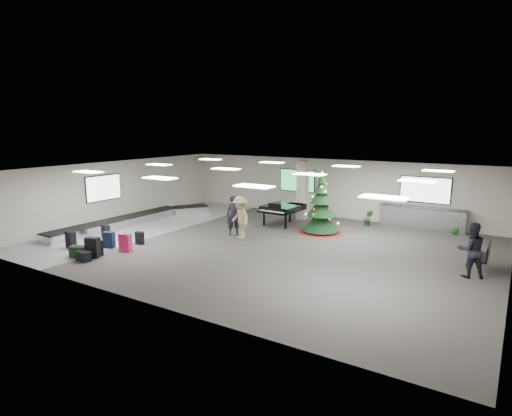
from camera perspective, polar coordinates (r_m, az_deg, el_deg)
The scene contains 21 objects.
ground at distance 18.22m, azimuth 1.19°, elevation -4.97°, with size 18.00×18.00×0.00m, color #312E2D.
room_envelope at distance 18.50m, azimuth 1.27°, elevation 2.65°, with size 18.02×14.02×3.21m.
baggage_carousel at distance 23.03m, azimuth -15.90°, elevation -1.50°, with size 2.28×9.71×0.43m.
service_counter at distance 22.50m, azimuth 21.23°, elevation -1.24°, with size 4.05×0.65×1.08m.
suitcase_0 at distance 17.59m, azimuth -20.96°, elevation -4.94°, with size 0.58×0.45×0.81m.
suitcase_1 at distance 17.89m, azimuth -20.16°, elevation -4.94°, with size 0.44×0.34×0.62m.
pink_suitcase at distance 18.01m, azimuth -17.03°, elevation -4.43°, with size 0.52×0.38×0.75m.
suitcase_3 at distance 18.96m, azimuth -15.26°, elevation -3.88°, with size 0.37×0.21×0.56m.
navy_suitcase at distance 18.75m, azimuth -19.00°, elevation -4.04°, with size 0.50×0.39×0.70m.
suitcase_5 at distance 19.28m, azimuth -23.46°, elevation -3.91°, with size 0.50×0.31×0.72m.
green_duffel at distance 17.87m, azimuth -22.55°, elevation -5.40°, with size 0.73×0.55×0.46m.
suitcase_8 at distance 20.37m, azimuth -19.41°, elevation -3.00°, with size 0.46×0.33×0.64m.
black_duffel at distance 17.32m, azimuth -22.01°, elevation -5.98°, with size 0.59×0.35×0.39m.
christmas_tree at distance 20.38m, azimuth 8.68°, elevation -0.47°, with size 2.08×2.08×2.96m.
grand_piano at distance 21.83m, azimuth 3.47°, elevation -0.03°, with size 1.75×2.19×1.21m.
bench at distance 17.16m, azimuth 28.15°, elevation -5.53°, with size 0.48×1.41×0.90m.
traveler_a at distance 19.66m, azimuth -2.97°, elevation -1.00°, with size 0.68×0.45×1.87m, color black.
traveler_b at distance 19.10m, azimuth -2.13°, elevation -1.28°, with size 1.24×0.71×1.91m, color #978C5D.
traveler_bench at distance 15.90m, azimuth 26.77°, elevation -5.02°, with size 0.91×0.71×1.87m, color black.
potted_plant_left at distance 22.33m, azimuth 14.73°, elevation -1.30°, with size 0.45×0.36×0.82m, color #143F15.
potted_plant_right at distance 22.09m, azimuth 25.07°, elevation -2.17°, with size 0.43×0.43×0.77m, color #143F15.
Camera 1 is at (9.01, -15.05, 4.94)m, focal length 30.00 mm.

